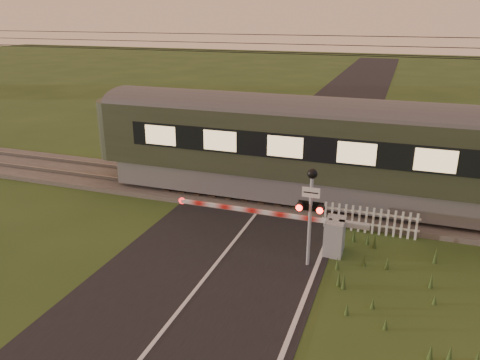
% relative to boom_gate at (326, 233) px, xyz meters
% --- Properties ---
extents(ground, '(160.00, 160.00, 0.00)m').
position_rel_boom_gate_xyz_m(ground, '(-2.81, -2.89, -0.60)').
color(ground, '#2C441A').
rests_on(ground, ground).
extents(road, '(6.00, 140.00, 0.03)m').
position_rel_boom_gate_xyz_m(road, '(-2.80, -3.12, -0.59)').
color(road, black).
rests_on(road, ground).
extents(track_bed, '(140.00, 3.40, 0.39)m').
position_rel_boom_gate_xyz_m(track_bed, '(-2.81, 3.61, -0.54)').
color(track_bed, '#47423D').
rests_on(track_bed, ground).
extents(overhead_wires, '(120.00, 0.62, 0.62)m').
position_rel_boom_gate_xyz_m(overhead_wires, '(-2.81, 3.61, 5.12)').
color(overhead_wires, black).
rests_on(overhead_wires, ground).
extents(boom_gate, '(6.10, 0.84, 1.11)m').
position_rel_boom_gate_xyz_m(boom_gate, '(0.00, 0.00, 0.00)').
color(boom_gate, gray).
rests_on(boom_gate, ground).
extents(crossing_signal, '(0.74, 0.33, 2.91)m').
position_rel_boom_gate_xyz_m(crossing_signal, '(-0.33, -0.99, 1.40)').
color(crossing_signal, gray).
rests_on(crossing_signal, ground).
extents(picket_fence, '(3.10, 0.08, 0.91)m').
position_rel_boom_gate_xyz_m(picket_fence, '(1.13, 1.71, -0.15)').
color(picket_fence, silver).
rests_on(picket_fence, ground).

